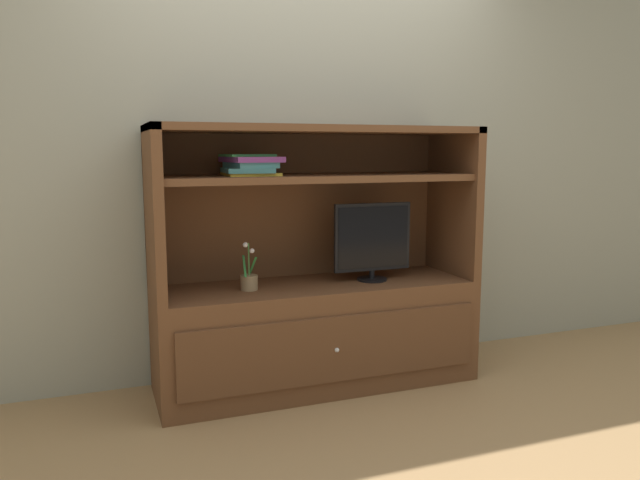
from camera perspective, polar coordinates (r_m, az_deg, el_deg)
ground_plane at (r=3.20m, az=2.29°, el=-15.71°), size 8.00×8.00×0.00m
painted_rear_wall at (r=3.62m, az=-2.25°, el=9.89°), size 6.00×0.10×2.80m
media_console at (r=3.40m, az=-0.34°, el=-6.03°), size 1.77×0.58×1.43m
tv_monitor at (r=3.42m, az=4.94°, el=-0.01°), size 0.46×0.17×0.44m
potted_plant at (r=3.23m, az=-6.66°, el=-3.76°), size 0.09×0.13×0.25m
magazine_stack at (r=3.18m, az=-6.60°, el=7.01°), size 0.29×0.35×0.11m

